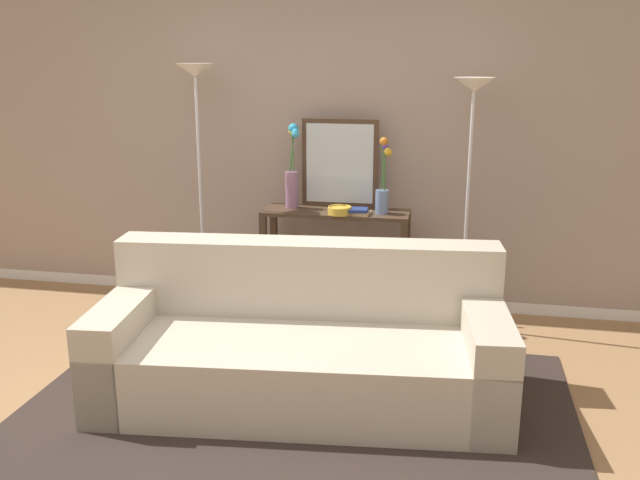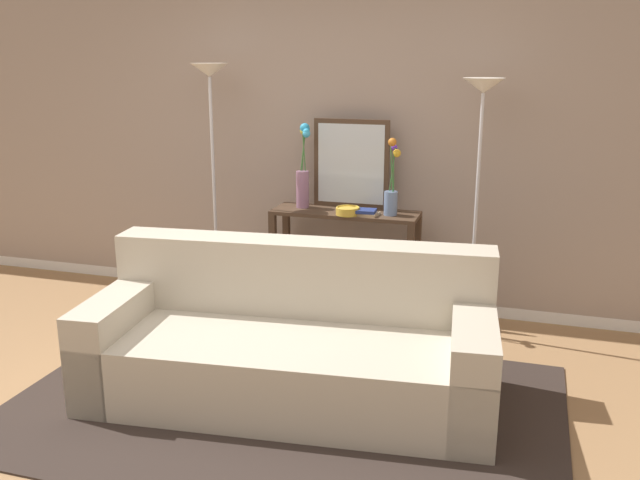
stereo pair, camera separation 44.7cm
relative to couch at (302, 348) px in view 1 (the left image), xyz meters
The scene contains 13 objects.
ground_plane 0.64m from the couch, 127.55° to the right, with size 16.00×16.00×0.02m, color #9E754C.
back_wall 2.01m from the couch, 101.19° to the left, with size 12.00×0.15×2.66m.
area_rug 0.35m from the couch, 87.70° to the right, with size 3.12×2.01×0.01m.
couch is the anchor object (origin of this frame).
console_table 1.35m from the couch, 91.64° to the left, with size 1.10×0.35×0.83m.
floor_lamp_left 2.04m from the couch, 130.49° to the left, with size 0.28×0.28×1.90m.
floor_lamp_right 1.92m from the couch, 53.89° to the left, with size 0.28×0.28×1.82m.
wall_mirror 1.70m from the couch, 91.38° to the left, with size 0.58×0.02×0.67m.
vase_tall_flowers 1.62m from the couch, 105.56° to the left, with size 0.11×0.12×0.64m.
vase_short_flowers 1.51m from the couch, 76.44° to the left, with size 0.11×0.12×0.56m.
fruit_bowl 1.34m from the couch, 89.54° to the left, with size 0.18×0.18×0.06m.
book_stack 1.36m from the couch, 83.62° to the left, with size 0.19×0.15×0.04m.
book_row_under_console 1.39m from the couch, 103.69° to the left, with size 0.34×0.18×0.13m.
Camera 1 is at (1.16, -3.16, 1.97)m, focal length 38.44 mm.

